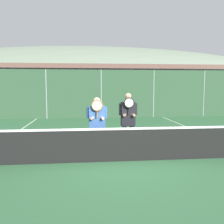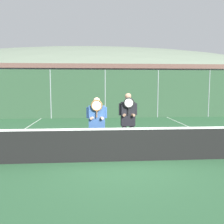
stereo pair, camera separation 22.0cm
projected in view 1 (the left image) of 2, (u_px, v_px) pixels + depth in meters
ground_plane at (122, 161)px, 6.84m from camera, size 120.00×120.00×0.00m
hill_distant at (90, 94)px, 58.79m from camera, size 104.96×58.31×20.41m
clubhouse_building at (108, 87)px, 22.53m from camera, size 21.01×5.50×3.77m
fence_back at (101, 94)px, 15.76m from camera, size 20.46×0.06×3.04m
tennis_net at (122, 144)px, 6.79m from camera, size 10.82×0.09×1.03m
court_line_left_sideline at (5, 141)px, 9.39m from camera, size 0.05×16.00×0.01m
court_line_right_sideline at (209, 136)px, 10.23m from camera, size 0.05×16.00×0.01m
player_leftmost at (97, 122)px, 7.25m from camera, size 0.60×0.34×1.73m
player_center_left at (128, 120)px, 7.34m from camera, size 0.54×0.34×1.85m
car_far_left at (3, 102)px, 17.61m from camera, size 4.68×2.04×1.83m
car_left_of_center at (79, 102)px, 18.01m from camera, size 4.61×2.02×1.66m
car_center at (146, 101)px, 18.92m from camera, size 4.24×1.96×1.68m
car_right_of_center at (211, 101)px, 19.07m from camera, size 4.36×1.92×1.75m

